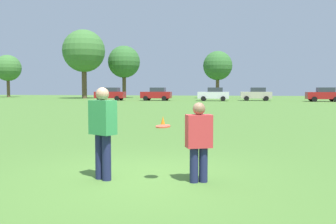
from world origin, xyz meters
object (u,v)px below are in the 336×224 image
(player_defender, at_px, (199,138))
(frisbee, at_px, (163,126))
(parked_car_mid_left, at_px, (157,94))
(parked_car_mid_right, at_px, (256,94))
(parked_car_near_right, at_px, (324,94))
(parked_car_near_left, at_px, (111,94))
(player_thrower, at_px, (103,128))
(parked_car_center, at_px, (214,94))
(traffic_cone, at_px, (163,122))

(player_defender, xyz_separation_m, frisbee, (-0.64, -0.11, 0.21))
(player_defender, distance_m, parked_car_mid_left, 44.01)
(frisbee, distance_m, parked_car_mid_right, 45.14)
(parked_car_near_right, bearing_deg, player_defender, -105.92)
(parked_car_near_left, bearing_deg, parked_car_near_right, 0.90)
(parked_car_near_left, relative_size, parked_car_mid_left, 1.00)
(player_thrower, relative_size, parked_car_near_right, 0.41)
(parked_car_near_left, distance_m, parked_car_center, 14.56)
(parked_car_near_left, height_order, parked_car_mid_right, same)
(parked_car_mid_right, height_order, parked_car_near_right, same)
(player_thrower, height_order, parked_car_mid_right, parked_car_mid_right)
(parked_car_mid_right, xyz_separation_m, parked_car_near_right, (8.37, -1.95, 0.00))
(player_defender, distance_m, traffic_cone, 9.38)
(frisbee, height_order, parked_car_mid_left, parked_car_mid_left)
(parked_car_mid_left, distance_m, parked_car_mid_right, 13.85)
(player_defender, distance_m, parked_car_center, 42.92)
(player_defender, xyz_separation_m, parked_car_near_left, (-16.45, 42.41, 0.12))
(traffic_cone, height_order, parked_car_center, parked_car_center)
(parked_car_mid_left, bearing_deg, parked_car_mid_right, 7.98)
(parked_car_near_left, bearing_deg, player_thrower, -70.96)
(frisbee, relative_size, traffic_cone, 0.57)
(player_defender, relative_size, parked_car_near_right, 0.34)
(player_defender, height_order, parked_car_near_right, parked_car_near_right)
(frisbee, relative_size, parked_car_near_right, 0.06)
(traffic_cone, bearing_deg, frisbee, -79.04)
(player_defender, xyz_separation_m, parked_car_center, (-1.90, 42.87, 0.12))
(parked_car_mid_right, bearing_deg, parked_car_near_left, -173.26)
(traffic_cone, bearing_deg, player_thrower, -86.01)
(player_thrower, bearing_deg, frisbee, 0.70)
(player_thrower, relative_size, parked_car_near_left, 0.41)
(player_thrower, distance_m, frisbee, 1.14)
(parked_car_near_right, bearing_deg, traffic_cone, -113.40)
(parked_car_mid_left, bearing_deg, frisbee, -77.88)
(player_defender, distance_m, parked_car_mid_right, 44.98)
(traffic_cone, distance_m, parked_car_mid_right, 36.31)
(parked_car_mid_left, height_order, parked_car_near_right, same)
(parked_car_center, bearing_deg, player_thrower, -89.83)
(player_defender, relative_size, frisbee, 5.35)
(traffic_cone, height_order, parked_car_mid_right, parked_car_mid_right)
(parked_car_mid_left, bearing_deg, parked_car_center, -0.09)
(parked_car_center, bearing_deg, parked_car_near_right, -0.06)
(player_defender, height_order, frisbee, player_defender)
(frisbee, bearing_deg, traffic_cone, 100.96)
(player_defender, distance_m, frisbee, 0.68)
(player_thrower, xyz_separation_m, parked_car_near_right, (13.99, 42.98, -0.04))
(player_thrower, height_order, parked_car_mid_left, parked_car_mid_left)
(player_thrower, bearing_deg, player_defender, 3.97)
(parked_car_mid_left, relative_size, parked_car_mid_right, 1.00)
(player_thrower, relative_size, player_defender, 1.18)
(parked_car_mid_left, relative_size, parked_car_near_right, 1.00)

